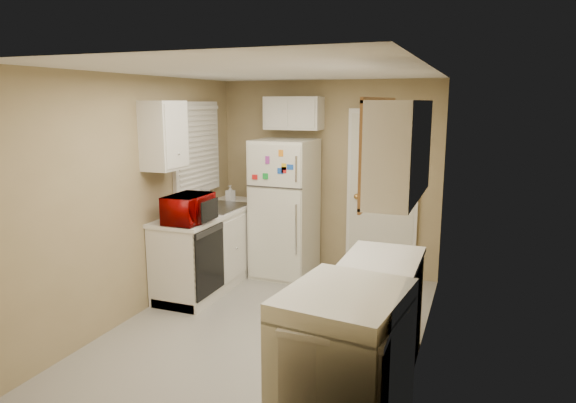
% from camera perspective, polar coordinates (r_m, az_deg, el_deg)
% --- Properties ---
extents(floor, '(3.80, 3.80, 0.00)m').
position_cam_1_polar(floor, '(5.08, -2.07, -13.87)').
color(floor, '#AEABA4').
rests_on(floor, ground).
extents(ceiling, '(3.80, 3.80, 0.00)m').
position_cam_1_polar(ceiling, '(4.62, -2.28, 14.26)').
color(ceiling, white).
rests_on(ceiling, floor).
extents(wall_left, '(3.80, 3.80, 0.00)m').
position_cam_1_polar(wall_left, '(5.40, -15.98, 0.58)').
color(wall_left, tan).
rests_on(wall_left, floor).
extents(wall_right, '(3.80, 3.80, 0.00)m').
position_cam_1_polar(wall_right, '(4.36, 15.02, -1.79)').
color(wall_right, tan).
rests_on(wall_right, floor).
extents(wall_back, '(2.80, 2.80, 0.00)m').
position_cam_1_polar(wall_back, '(6.47, 4.42, 2.66)').
color(wall_back, tan).
rests_on(wall_back, floor).
extents(wall_front, '(2.80, 2.80, 0.00)m').
position_cam_1_polar(wall_front, '(3.10, -16.10, -7.06)').
color(wall_front, tan).
rests_on(wall_front, floor).
extents(left_counter, '(0.60, 1.80, 0.90)m').
position_cam_1_polar(left_counter, '(6.14, -8.32, -5.04)').
color(left_counter, silver).
rests_on(left_counter, floor).
extents(dishwasher, '(0.03, 0.58, 0.72)m').
position_cam_1_polar(dishwasher, '(5.49, -8.73, -6.57)').
color(dishwasher, black).
rests_on(dishwasher, floor).
extents(sink, '(0.54, 0.74, 0.16)m').
position_cam_1_polar(sink, '(6.17, -7.75, -1.03)').
color(sink, gray).
rests_on(sink, left_counter).
extents(microwave, '(0.53, 0.30, 0.35)m').
position_cam_1_polar(microwave, '(5.42, -10.99, -0.76)').
color(microwave, '#830302').
rests_on(microwave, left_counter).
extents(soap_bottle, '(0.11, 0.11, 0.20)m').
position_cam_1_polar(soap_bottle, '(6.53, -6.42, 0.92)').
color(soap_bottle, white).
rests_on(soap_bottle, left_counter).
extents(window_blinds, '(0.10, 0.98, 1.08)m').
position_cam_1_polar(window_blinds, '(6.19, -10.06, 5.87)').
color(window_blinds, silver).
rests_on(window_blinds, wall_left).
extents(upper_cabinet_left, '(0.30, 0.45, 0.70)m').
position_cam_1_polar(upper_cabinet_left, '(5.42, -13.64, 7.14)').
color(upper_cabinet_left, silver).
rests_on(upper_cabinet_left, wall_left).
extents(refrigerator, '(0.71, 0.69, 1.69)m').
position_cam_1_polar(refrigerator, '(6.31, -0.34, -0.79)').
color(refrigerator, silver).
rests_on(refrigerator, floor).
extents(cabinet_over_fridge, '(0.70, 0.30, 0.40)m').
position_cam_1_polar(cabinet_over_fridge, '(6.39, 0.64, 9.79)').
color(cabinet_over_fridge, silver).
rests_on(cabinet_over_fridge, wall_back).
extents(interior_door, '(0.86, 0.06, 2.08)m').
position_cam_1_polar(interior_door, '(6.30, 10.40, 0.62)').
color(interior_door, silver).
rests_on(interior_door, floor).
extents(right_counter, '(0.60, 2.00, 0.90)m').
position_cam_1_polar(right_counter, '(3.90, 8.63, -14.79)').
color(right_counter, silver).
rests_on(right_counter, floor).
extents(stove, '(0.79, 0.92, 1.03)m').
position_cam_1_polar(stove, '(3.38, 6.16, -17.81)').
color(stove, silver).
rests_on(stove, floor).
extents(upper_cabinet_right, '(0.30, 1.20, 0.70)m').
position_cam_1_polar(upper_cabinet_right, '(3.80, 12.42, 5.64)').
color(upper_cabinet_right, silver).
rests_on(upper_cabinet_right, wall_right).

